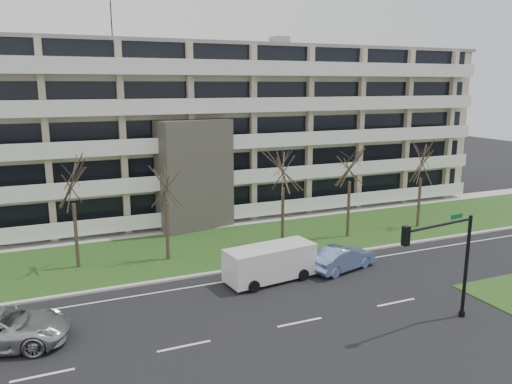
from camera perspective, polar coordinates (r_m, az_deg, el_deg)
name	(u,v)px	position (r m, az deg, el deg)	size (l,w,h in m)	color
ground	(300,322)	(26.14, 5.02, -14.62)	(160.00, 160.00, 0.00)	black
grass_verge	(217,247)	(37.21, -4.46, -6.23)	(90.00, 10.00, 0.06)	#2B4517
curb	(242,269)	(32.77, -1.63, -8.74)	(90.00, 0.35, 0.12)	#B2B2AD
sidewalk	(196,227)	(42.23, -6.86, -4.02)	(90.00, 2.00, 0.08)	#B2B2AD
lane_edge_line	(251,277)	(31.49, -0.61, -9.74)	(90.00, 0.12, 0.01)	white
apartment_building	(173,130)	(47.34, -9.45, 7.00)	(60.50, 15.10, 18.75)	beige
blue_sedan	(342,258)	(32.95, 9.84, -7.46)	(1.66, 4.77, 1.57)	#7D95D8
white_van	(271,260)	(30.65, 1.74, -7.78)	(5.82, 2.85, 2.17)	silver
traffic_signal	(447,255)	(26.22, 20.95, -6.71)	(4.82, 0.90, 5.62)	black
tree_2	(72,178)	(33.56, -20.33, 1.54)	(3.86, 3.86, 7.73)	#382B21
tree_3	(165,181)	(33.58, -10.34, 1.28)	(3.56, 3.56, 7.11)	#382B21
tree_4	(283,164)	(36.08, 3.13, 3.18)	(3.94, 3.94, 7.88)	#382B21
tree_5	(350,159)	(38.85, 10.74, 3.70)	(3.97, 3.97, 7.94)	#382B21
tree_6	(422,158)	(43.12, 18.45, 3.65)	(3.75, 3.75, 7.50)	#382B21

